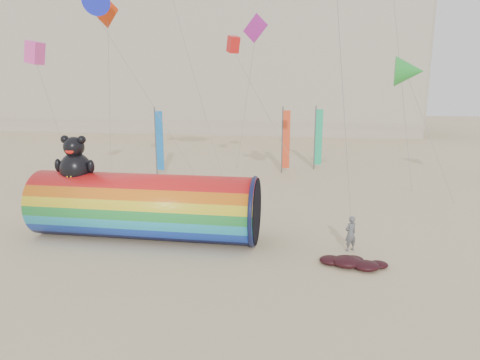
# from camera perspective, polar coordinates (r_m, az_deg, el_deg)

# --- Properties ---
(ground) EXTENTS (160.00, 160.00, 0.00)m
(ground) POSITION_cam_1_polar(r_m,az_deg,el_deg) (19.88, -2.13, -7.66)
(ground) COLOR #CCB58C
(ground) RESTS_ON ground
(hotel_building) EXTENTS (60.40, 15.40, 20.60)m
(hotel_building) POSITION_cam_1_polar(r_m,az_deg,el_deg) (66.19, -4.72, 15.68)
(hotel_building) COLOR #B7AD99
(hotel_building) RESTS_ON ground
(windsock_assembly) EXTENTS (10.25, 3.12, 4.73)m
(windsock_assembly) POSITION_cam_1_polar(r_m,az_deg,el_deg) (19.88, -12.62, -3.22)
(windsock_assembly) COLOR red
(windsock_assembly) RESTS_ON ground
(kite_handler) EXTENTS (0.67, 0.62, 1.53)m
(kite_handler) POSITION_cam_1_polar(r_m,az_deg,el_deg) (18.72, 14.53, -6.93)
(kite_handler) COLOR #585B5F
(kite_handler) RESTS_ON ground
(fabric_bundle) EXTENTS (2.62, 1.35, 0.41)m
(fabric_bundle) POSITION_cam_1_polar(r_m,az_deg,el_deg) (17.40, 14.72, -10.57)
(fabric_bundle) COLOR #380A10
(fabric_bundle) RESTS_ON ground
(festival_banners) EXTENTS (12.65, 4.28, 5.20)m
(festival_banners) POSITION_cam_1_polar(r_m,az_deg,el_deg) (33.64, 2.08, 5.44)
(festival_banners) COLOR #59595E
(festival_banners) RESTS_ON ground
(flying_kites) EXTENTS (29.52, 12.02, 8.29)m
(flying_kites) POSITION_cam_1_polar(r_m,az_deg,el_deg) (24.96, -1.39, 22.75)
(flying_kites) COLOR orange
(flying_kites) RESTS_ON ground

